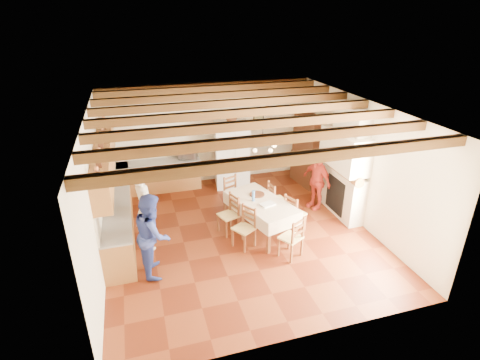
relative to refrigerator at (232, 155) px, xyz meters
name	(u,v)px	position (x,y,z in m)	size (l,w,h in m)	color
floor	(240,234)	(-0.55, -2.69, -0.97)	(6.00, 6.50, 0.02)	#4E1A0B
ceiling	(239,108)	(-0.55, -2.69, 2.05)	(6.00, 6.50, 0.02)	white
wall_back	(209,133)	(-0.55, 0.57, 0.54)	(6.00, 0.02, 3.00)	beige
wall_front	(303,263)	(-0.55, -5.95, 0.54)	(6.00, 0.02, 3.00)	beige
wall_left	(95,193)	(-3.56, -2.69, 0.54)	(0.02, 6.50, 3.00)	beige
wall_right	(359,161)	(2.46, -2.69, 0.54)	(0.02, 6.50, 3.00)	beige
ceiling_beams	(239,113)	(-0.55, -2.69, 1.95)	(6.00, 6.30, 0.16)	#3A2313
lower_cabinets_left	(119,212)	(-3.25, -1.64, -0.53)	(0.60, 4.30, 0.86)	brown
lower_cabinets_back	(160,176)	(-2.10, 0.26, -0.53)	(2.30, 0.60, 0.86)	brown
countertop_left	(116,196)	(-3.25, -1.64, -0.08)	(0.62, 4.30, 0.04)	slate
countertop_back	(159,162)	(-2.10, 0.26, -0.08)	(2.34, 0.62, 0.04)	slate
backsplash_left	(101,185)	(-3.54, -1.64, 0.24)	(0.03, 4.30, 0.60)	white
backsplash_back	(157,148)	(-2.10, 0.55, 0.24)	(2.30, 0.03, 0.60)	white
upper_cabinets	(104,158)	(-3.38, -1.64, 0.89)	(0.35, 4.20, 0.70)	brown
fireplace	(343,164)	(2.17, -2.49, 0.44)	(0.56, 1.60, 2.80)	beige
wall_picture	(258,118)	(1.00, 0.54, 0.89)	(0.34, 0.03, 0.42)	#322719
refrigerator	(232,155)	(0.00, 0.00, 0.00)	(0.96, 0.79, 1.93)	silver
hutch	(308,150)	(2.20, -0.51, 0.09)	(0.49, 1.16, 2.10)	#391F10
dining_table	(261,204)	(-0.04, -2.71, -0.24)	(1.43, 2.04, 0.81)	white
chandelier	(263,142)	(-0.04, -2.71, 1.29)	(0.47, 0.47, 0.03)	black
chair_left_near	(244,228)	(-0.61, -3.22, -0.48)	(0.42, 0.40, 0.96)	brown
chair_left_far	(228,215)	(-0.79, -2.56, -0.48)	(0.42, 0.40, 0.96)	brown
chair_right_near	(295,213)	(0.75, -2.92, -0.48)	(0.42, 0.40, 0.96)	brown
chair_right_far	(277,199)	(0.59, -2.17, -0.48)	(0.42, 0.40, 0.96)	brown
chair_end_near	(291,237)	(0.24, -3.84, -0.48)	(0.42, 0.40, 0.96)	brown
chair_end_far	(234,195)	(-0.38, -1.60, -0.48)	(0.42, 0.40, 0.96)	brown
person_man	(145,209)	(-2.64, -2.59, -0.04)	(0.68, 0.44, 1.86)	beige
person_woman_blue	(153,234)	(-2.56, -3.53, -0.10)	(0.84, 0.65, 1.72)	navy
person_woman_red	(316,181)	(1.74, -2.00, -0.18)	(0.91, 0.38, 1.56)	#B93327
microwave	(188,153)	(-1.26, 0.26, 0.09)	(0.54, 0.37, 0.30)	silver
fridge_vase	(231,117)	(0.00, 0.00, 1.12)	(0.30, 0.30, 0.31)	#391F10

